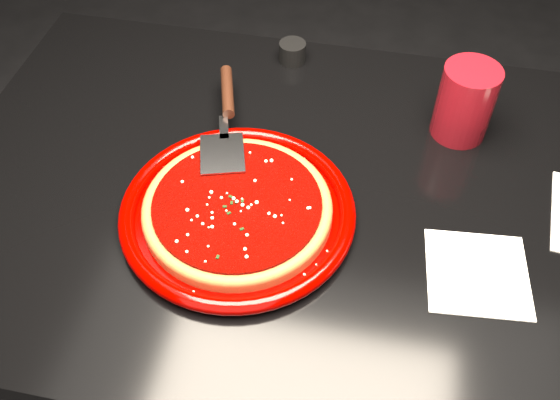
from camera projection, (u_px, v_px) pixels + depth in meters
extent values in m
cube|color=black|center=(297.00, 390.00, 1.57)|extent=(4.00, 4.00, 0.01)
cube|color=black|center=(301.00, 313.00, 1.28)|extent=(1.20, 0.80, 0.75)
cylinder|color=#6F0100|center=(238.00, 211.00, 0.95)|extent=(0.41, 0.41, 0.03)
cylinder|color=brown|center=(238.00, 210.00, 0.95)|extent=(0.33, 0.33, 0.01)
torus|color=brown|center=(237.00, 207.00, 0.94)|extent=(0.33, 0.33, 0.02)
cylinder|color=#660300|center=(237.00, 204.00, 0.94)|extent=(0.29, 0.29, 0.01)
cylinder|color=maroon|center=(465.00, 102.00, 1.04)|extent=(0.10, 0.10, 0.13)
cube|color=white|center=(477.00, 273.00, 0.89)|extent=(0.16, 0.16, 0.00)
cylinder|color=black|center=(292.00, 52.00, 1.20)|extent=(0.06, 0.06, 0.04)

